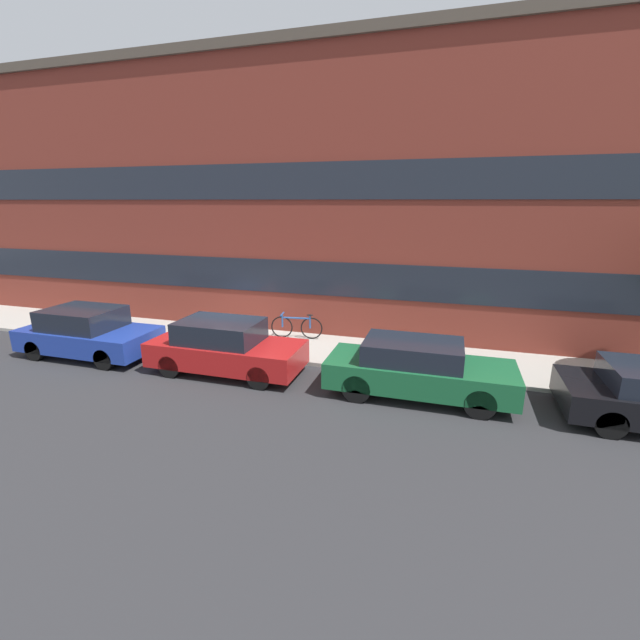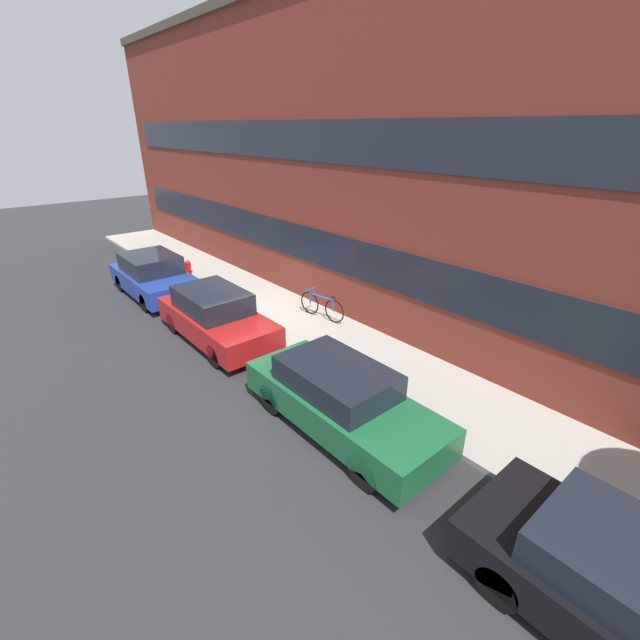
# 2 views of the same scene
# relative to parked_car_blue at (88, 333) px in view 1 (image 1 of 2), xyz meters

# --- Properties ---
(ground_plane) EXTENTS (56.00, 56.00, 0.00)m
(ground_plane) POSITION_rel_parked_car_blue_xyz_m (4.16, 1.05, -0.69)
(ground_plane) COLOR #2B2B2D
(sidewalk_strip) EXTENTS (28.00, 2.57, 0.11)m
(sidewalk_strip) POSITION_rel_parked_car_blue_xyz_m (4.16, 2.33, -0.64)
(sidewalk_strip) COLOR #A8A399
(sidewalk_strip) RESTS_ON ground_plane
(rowhouse_facade) EXTENTS (28.00, 1.02, 9.12)m
(rowhouse_facade) POSITION_rel_parked_car_blue_xyz_m (4.16, 4.06, 3.87)
(rowhouse_facade) COLOR maroon
(rowhouse_facade) RESTS_ON ground_plane
(parked_car_blue) EXTENTS (3.94, 1.79, 1.42)m
(parked_car_blue) POSITION_rel_parked_car_blue_xyz_m (0.00, 0.00, 0.00)
(parked_car_blue) COLOR #1E3899
(parked_car_blue) RESTS_ON ground_plane
(parked_car_red) EXTENTS (4.05, 1.65, 1.42)m
(parked_car_red) POSITION_rel_parked_car_blue_xyz_m (4.50, -0.00, 0.00)
(parked_car_red) COLOR #AD1919
(parked_car_red) RESTS_ON ground_plane
(parked_car_green) EXTENTS (4.26, 1.63, 1.34)m
(parked_car_green) POSITION_rel_parked_car_blue_xyz_m (9.49, -0.00, -0.01)
(parked_car_green) COLOR #195B33
(parked_car_green) RESTS_ON ground_plane
(fire_hydrant) EXTENTS (0.52, 0.29, 0.74)m
(fire_hydrant) POSITION_rel_parked_car_blue_xyz_m (-0.47, 1.46, -0.21)
(fire_hydrant) COLOR red
(fire_hydrant) RESTS_ON sidewalk_strip
(bicycle) EXTENTS (1.68, 0.44, 0.82)m
(bicycle) POSITION_rel_parked_car_blue_xyz_m (5.43, 2.98, -0.18)
(bicycle) COLOR black
(bicycle) RESTS_ON sidewalk_strip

